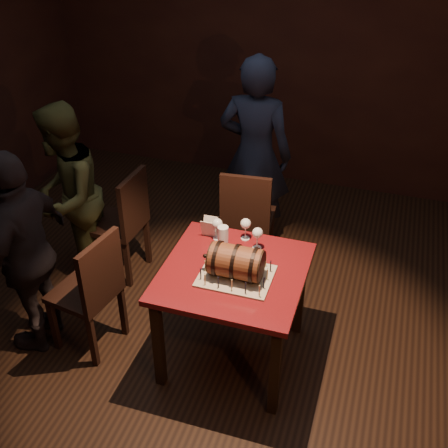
# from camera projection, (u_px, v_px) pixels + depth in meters

# --- Properties ---
(room_shell) EXTENTS (5.04, 5.04, 2.80)m
(room_shell) POSITION_uv_depth(u_px,v_px,m) (212.00, 164.00, 3.36)
(room_shell) COLOR black
(room_shell) RESTS_ON ground
(pub_table) EXTENTS (0.90, 0.90, 0.75)m
(pub_table) POSITION_uv_depth(u_px,v_px,m) (233.00, 284.00, 3.61)
(pub_table) COLOR #4F0D12
(pub_table) RESTS_ON ground
(cake_board) EXTENTS (0.45, 0.35, 0.01)m
(cake_board) POSITION_uv_depth(u_px,v_px,m) (236.00, 276.00, 3.49)
(cake_board) COLOR #A29883
(cake_board) RESTS_ON pub_table
(barrel_cake) EXTENTS (0.38, 0.22, 0.22)m
(barrel_cake) POSITION_uv_depth(u_px,v_px,m) (236.00, 262.00, 3.43)
(barrel_cake) COLOR brown
(barrel_cake) RESTS_ON cake_board
(birthday_candles) EXTENTS (0.40, 0.30, 0.09)m
(birthday_candles) POSITION_uv_depth(u_px,v_px,m) (236.00, 270.00, 3.47)
(birthday_candles) COLOR #EED78E
(birthday_candles) RESTS_ON cake_board
(wine_glass_left) EXTENTS (0.07, 0.07, 0.16)m
(wine_glass_left) POSITION_uv_depth(u_px,v_px,m) (217.00, 224.00, 3.78)
(wine_glass_left) COLOR silver
(wine_glass_left) RESTS_ON pub_table
(wine_glass_mid) EXTENTS (0.07, 0.07, 0.16)m
(wine_glass_mid) POSITION_uv_depth(u_px,v_px,m) (246.00, 225.00, 3.78)
(wine_glass_mid) COLOR silver
(wine_glass_mid) RESTS_ON pub_table
(wine_glass_right) EXTENTS (0.07, 0.07, 0.16)m
(wine_glass_right) POSITION_uv_depth(u_px,v_px,m) (257.00, 234.00, 3.68)
(wine_glass_right) COLOR silver
(wine_glass_right) RESTS_ON pub_table
(pint_of_ale) EXTENTS (0.07, 0.07, 0.15)m
(pint_of_ale) POSITION_uv_depth(u_px,v_px,m) (223.00, 237.00, 3.73)
(pint_of_ale) COLOR silver
(pint_of_ale) RESTS_ON pub_table
(menu_card) EXTENTS (0.10, 0.05, 0.13)m
(menu_card) POSITION_uv_depth(u_px,v_px,m) (209.00, 227.00, 3.84)
(menu_card) COLOR white
(menu_card) RESTS_ON pub_table
(chair_back) EXTENTS (0.43, 0.43, 0.93)m
(chair_back) POSITION_uv_depth(u_px,v_px,m) (247.00, 215.00, 4.51)
(chair_back) COLOR black
(chair_back) RESTS_ON ground
(chair_left_rear) EXTENTS (0.42, 0.42, 0.93)m
(chair_left_rear) POSITION_uv_depth(u_px,v_px,m) (125.00, 219.00, 4.47)
(chair_left_rear) COLOR black
(chair_left_rear) RESTS_ON ground
(chair_left_front) EXTENTS (0.46, 0.46, 0.93)m
(chair_left_front) POSITION_uv_depth(u_px,v_px,m) (92.00, 288.00, 3.76)
(chair_left_front) COLOR black
(chair_left_front) RESTS_ON ground
(person_back) EXTENTS (0.63, 0.42, 1.70)m
(person_back) POSITION_uv_depth(u_px,v_px,m) (255.00, 155.00, 4.69)
(person_back) COLOR #181E31
(person_back) RESTS_ON ground
(person_left_rear) EXTENTS (0.71, 0.83, 1.49)m
(person_left_rear) POSITION_uv_depth(u_px,v_px,m) (67.00, 197.00, 4.32)
(person_left_rear) COLOR #424321
(person_left_rear) RESTS_ON ground
(person_left_front) EXTENTS (0.41, 0.89, 1.49)m
(person_left_front) POSITION_uv_depth(u_px,v_px,m) (27.00, 254.00, 3.70)
(person_left_front) COLOR black
(person_left_front) RESTS_ON ground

